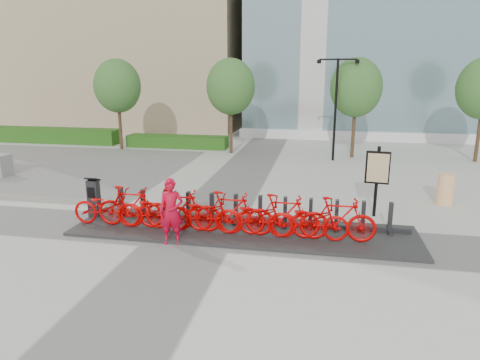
% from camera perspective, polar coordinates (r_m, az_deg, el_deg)
% --- Properties ---
extents(ground, '(120.00, 120.00, 0.00)m').
position_cam_1_polar(ground, '(12.14, -6.01, -7.00)').
color(ground, beige).
extents(gravel_patch, '(14.00, 14.00, 0.00)m').
position_cam_1_polar(gravel_patch, '(22.69, -25.55, 1.72)').
color(gravel_patch, slate).
rests_on(gravel_patch, ground).
extents(hedge_a, '(10.00, 1.40, 0.90)m').
position_cam_1_polar(hedge_a, '(30.12, -24.63, 5.48)').
color(hedge_a, '#1D5616').
rests_on(hedge_a, ground).
extents(hedge_b, '(6.00, 1.20, 0.70)m').
position_cam_1_polar(hedge_b, '(25.74, -8.32, 5.10)').
color(hedge_b, '#1D5616').
rests_on(hedge_b, ground).
extents(tree_0, '(2.60, 2.60, 5.10)m').
position_cam_1_polar(tree_0, '(25.49, -16.02, 11.95)').
color(tree_0, '#403020').
rests_on(tree_0, ground).
extents(tree_1, '(2.60, 2.60, 5.10)m').
position_cam_1_polar(tree_1, '(23.34, -1.25, 12.32)').
color(tree_1, '#403020').
rests_on(tree_1, ground).
extents(tree_2, '(2.60, 2.60, 5.10)m').
position_cam_1_polar(tree_2, '(22.89, 15.24, 11.79)').
color(tree_2, '#403020').
rests_on(tree_2, ground).
extents(streetlamp, '(2.00, 0.20, 5.00)m').
position_cam_1_polar(streetlamp, '(21.86, 12.69, 10.65)').
color(streetlamp, black).
rests_on(streetlamp, ground).
extents(dock_pad, '(9.60, 2.40, 0.08)m').
position_cam_1_polar(dock_pad, '(12.11, 0.34, -6.78)').
color(dock_pad, '#282828').
rests_on(dock_pad, ground).
extents(dock_rail_posts, '(8.02, 0.50, 0.85)m').
position_cam_1_polar(dock_rail_posts, '(12.39, 1.01, -4.01)').
color(dock_rail_posts, black).
rests_on(dock_rail_posts, dock_pad).
extents(bike_0, '(2.03, 0.71, 1.07)m').
position_cam_1_polar(bike_0, '(12.86, -17.34, -3.47)').
color(bike_0, '#B90000').
rests_on(bike_0, dock_pad).
extents(bike_1, '(1.97, 0.56, 1.18)m').
position_cam_1_polar(bike_1, '(12.53, -14.44, -3.46)').
color(bike_1, '#B90000').
rests_on(bike_1, dock_pad).
extents(bike_2, '(2.03, 0.71, 1.07)m').
position_cam_1_polar(bike_2, '(12.27, -11.36, -3.95)').
color(bike_2, '#B90000').
rests_on(bike_2, dock_pad).
extents(bike_3, '(1.97, 0.56, 1.18)m').
position_cam_1_polar(bike_3, '(12.00, -8.18, -3.93)').
color(bike_3, '#B90000').
rests_on(bike_3, dock_pad).
extents(bike_4, '(2.03, 0.71, 1.07)m').
position_cam_1_polar(bike_4, '(11.81, -4.85, -4.43)').
color(bike_4, '#B90000').
rests_on(bike_4, dock_pad).
extents(bike_5, '(1.97, 0.56, 1.18)m').
position_cam_1_polar(bike_5, '(11.63, -1.43, -4.38)').
color(bike_5, '#B90000').
rests_on(bike_5, dock_pad).
extents(bike_6, '(2.03, 0.71, 1.07)m').
position_cam_1_polar(bike_6, '(11.53, 2.09, -4.87)').
color(bike_6, '#B90000').
rests_on(bike_6, dock_pad).
extents(bike_7, '(1.97, 0.56, 1.18)m').
position_cam_1_polar(bike_7, '(11.43, 5.67, -4.79)').
color(bike_7, '#B90000').
rests_on(bike_7, dock_pad).
extents(bike_8, '(2.03, 0.71, 1.07)m').
position_cam_1_polar(bike_8, '(11.41, 9.28, -5.25)').
color(bike_8, '#B90000').
rests_on(bike_8, dock_pad).
extents(bike_9, '(1.97, 0.56, 1.18)m').
position_cam_1_polar(bike_9, '(11.40, 12.92, -5.13)').
color(bike_9, '#B90000').
rests_on(bike_9, dock_pad).
extents(kiosk, '(0.40, 0.34, 1.25)m').
position_cam_1_polar(kiosk, '(13.71, -18.90, -2.22)').
color(kiosk, black).
rests_on(kiosk, dock_pad).
extents(worker_red, '(0.70, 0.52, 1.75)m').
position_cam_1_polar(worker_red, '(11.21, -9.15, -4.19)').
color(worker_red, '#B60622').
rests_on(worker_red, ground).
extents(construction_barrel, '(0.72, 0.72, 1.05)m').
position_cam_1_polar(construction_barrel, '(16.02, 25.73, -1.12)').
color(construction_barrel, orange).
rests_on(construction_barrel, ground).
extents(map_sign, '(0.73, 0.22, 2.21)m').
position_cam_1_polar(map_sign, '(13.67, 17.86, 1.20)').
color(map_sign, black).
rests_on(map_sign, ground).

